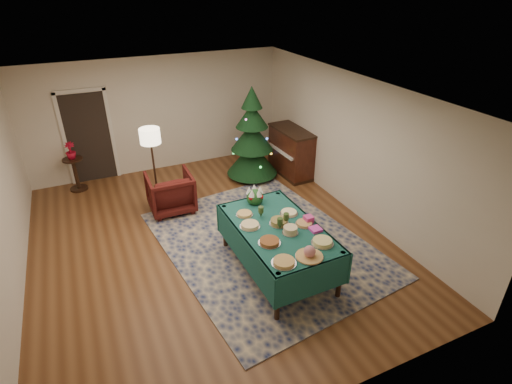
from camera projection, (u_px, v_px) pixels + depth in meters
name	position (u px, v px, depth m)	size (l,w,h in m)	color
room_shell	(205.00, 174.00, 6.62)	(7.00, 7.00, 7.00)	#593319
doorway	(88.00, 135.00, 8.94)	(1.08, 0.04, 2.16)	black
rug	(264.00, 243.00, 7.18)	(3.20, 4.20, 0.02)	#15224F
buffet_table	(278.00, 236.00, 6.25)	(1.29, 2.15, 0.83)	black
platter_0	(284.00, 262.00, 5.38)	(0.35, 0.35, 0.05)	silver
platter_1	(310.00, 253.00, 5.48)	(0.39, 0.39, 0.18)	silver
platter_2	(322.00, 242.00, 5.77)	(0.33, 0.33, 0.07)	silver
platter_3	(269.00, 242.00, 5.78)	(0.34, 0.34, 0.06)	silver
platter_4	(290.00, 230.00, 6.00)	(0.25, 0.25, 0.11)	silver
platter_5	(304.00, 224.00, 6.21)	(0.29, 0.29, 0.05)	silver
platter_6	(250.00, 225.00, 6.17)	(0.32, 0.32, 0.06)	silver
platter_7	(279.00, 222.00, 6.23)	(0.32, 0.32, 0.08)	silver
platter_8	(289.00, 213.00, 6.50)	(0.30, 0.30, 0.05)	silver
platter_9	(244.00, 214.00, 6.47)	(0.28, 0.28, 0.05)	silver
goblet_0	(261.00, 212.00, 6.37)	(0.09, 0.09, 0.19)	#2D471E
goblet_1	(286.00, 219.00, 6.19)	(0.09, 0.09, 0.19)	#2D471E
goblet_2	(280.00, 223.00, 6.07)	(0.09, 0.09, 0.19)	#2D471E
napkin_stack	(316.00, 229.00, 6.07)	(0.17, 0.17, 0.04)	#E43FBD
gift_box	(309.00, 219.00, 6.26)	(0.13, 0.13, 0.11)	#D53B8F
centerpiece	(255.00, 196.00, 6.75)	(0.30, 0.30, 0.34)	#1E4C1E
armchair	(170.00, 190.00, 8.02)	(0.87, 0.81, 0.89)	#42110E
floor_lamp	(151.00, 141.00, 7.79)	(0.40, 0.40, 1.66)	#A57F3F
side_table	(76.00, 175.00, 8.84)	(0.42, 0.42, 0.75)	black
potted_plant	(71.00, 154.00, 8.60)	(0.21, 0.37, 0.21)	#A70B21
christmas_tree	(252.00, 138.00, 9.12)	(1.28, 1.28, 2.17)	black
piano	(291.00, 152.00, 9.48)	(0.65, 1.32, 1.12)	black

